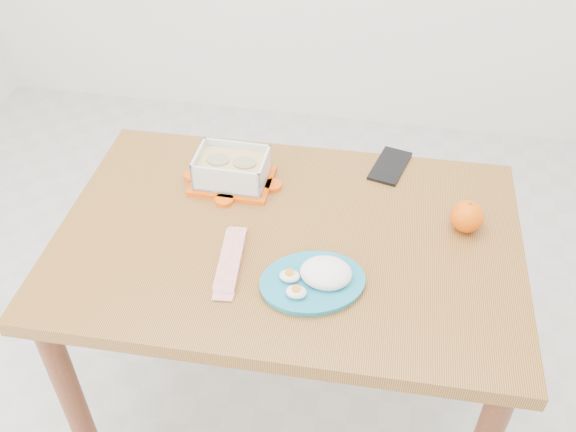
% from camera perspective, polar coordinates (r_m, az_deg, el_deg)
% --- Properties ---
extents(ground, '(3.50, 3.50, 0.00)m').
position_cam_1_polar(ground, '(2.14, -2.87, -16.65)').
color(ground, '#B7B7B2').
rests_on(ground, ground).
extents(dining_table, '(1.14, 0.77, 0.75)m').
position_cam_1_polar(dining_table, '(1.64, 0.00, -4.40)').
color(dining_table, '#96622A').
rests_on(dining_table, ground).
extents(food_container, '(0.21, 0.16, 0.09)m').
position_cam_1_polar(food_container, '(1.70, -5.02, 4.15)').
color(food_container, '#E44D06').
rests_on(food_container, dining_table).
extents(orange_fruit, '(0.08, 0.08, 0.08)m').
position_cam_1_polar(orange_fruit, '(1.61, 15.64, -0.04)').
color(orange_fruit, '#E04A04').
rests_on(orange_fruit, dining_table).
extents(rice_plate, '(0.31, 0.31, 0.06)m').
position_cam_1_polar(rice_plate, '(1.43, 2.59, -5.49)').
color(rice_plate, teal).
rests_on(rice_plate, dining_table).
extents(candy_bar, '(0.07, 0.20, 0.02)m').
position_cam_1_polar(candy_bar, '(1.49, -5.15, -3.95)').
color(candy_bar, '#B80C09').
rests_on(candy_bar, dining_table).
extents(smartphone, '(0.12, 0.17, 0.01)m').
position_cam_1_polar(smartphone, '(1.79, 9.06, 4.42)').
color(smartphone, black).
rests_on(smartphone, dining_table).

